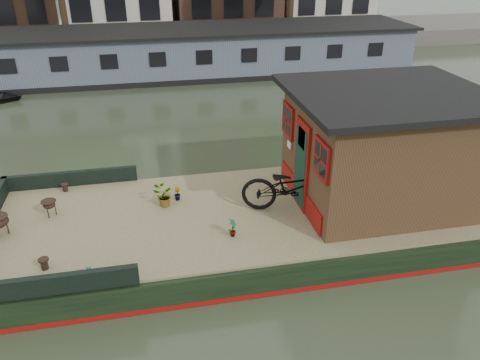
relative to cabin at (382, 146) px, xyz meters
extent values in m
plane|color=#29311F|center=(-2.19, 0.00, -1.88)|extent=(120.00, 120.00, 0.00)
cube|color=black|center=(-2.19, 0.00, -1.58)|extent=(12.00, 4.00, 0.60)
cube|color=maroon|center=(-2.19, 0.00, -1.82)|extent=(12.02, 4.02, 0.10)
cube|color=#887B54|center=(-2.19, 0.00, -1.25)|extent=(11.80, 3.80, 0.05)
cube|color=black|center=(-6.69, 1.92, -1.05)|extent=(3.00, 0.12, 0.35)
cube|color=black|center=(-6.69, -1.92, -1.05)|extent=(3.00, 0.12, 0.35)
cube|color=black|center=(0.01, 0.00, -0.08)|extent=(3.50, 3.00, 2.30)
cube|color=black|center=(0.01, 0.00, 1.13)|extent=(4.00, 3.50, 0.12)
cube|color=maroon|center=(-1.77, 0.00, -0.28)|extent=(0.06, 0.80, 1.90)
cube|color=black|center=(-1.79, 0.00, -0.33)|extent=(0.04, 0.64, 1.70)
cube|color=maroon|center=(-1.77, -1.05, 0.32)|extent=(0.06, 0.72, 0.72)
cube|color=maroon|center=(-1.77, 1.05, 0.32)|extent=(0.06, 0.72, 0.72)
imported|color=black|center=(-1.99, -0.21, -0.66)|extent=(2.28, 1.37, 1.13)
imported|color=maroon|center=(-3.40, -0.91, -1.03)|extent=(0.23, 0.25, 0.39)
imported|color=brown|center=(-4.33, 0.75, -1.08)|extent=(0.17, 0.19, 0.30)
imported|color=#A86A30|center=(-4.63, 0.53, -1.00)|extent=(0.43, 0.38, 0.46)
imported|color=brown|center=(-6.00, -1.70, -1.09)|extent=(0.16, 0.17, 0.27)
cylinder|color=black|center=(-6.79, 1.65, -1.14)|extent=(0.16, 0.16, 0.19)
cylinder|color=black|center=(-6.80, -1.23, -1.12)|extent=(0.18, 0.18, 0.21)
cube|color=#4E5968|center=(-2.19, 14.00, -0.88)|extent=(20.00, 4.00, 2.00)
cube|color=black|center=(-2.19, 14.00, 0.17)|extent=(20.40, 4.40, 0.12)
cube|color=black|center=(-2.19, 14.00, -1.76)|extent=(20.00, 4.05, 0.24)
cube|color=#47443F|center=(-2.19, 20.50, -1.43)|extent=(60.00, 6.00, 0.90)
cylinder|color=#332316|center=(-8.69, 19.00, 1.02)|extent=(0.36, 0.36, 4.00)
camera|label=1|loc=(-4.78, -8.31, 3.90)|focal=35.00mm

